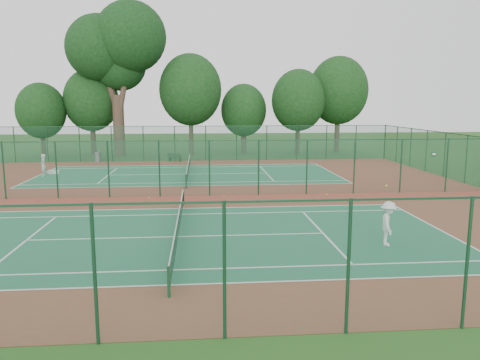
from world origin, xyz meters
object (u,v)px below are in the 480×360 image
object	(u,v)px
big_tree	(117,47)
player_far	(43,165)
player_near	(388,223)
bench	(175,157)
kit_bag	(54,172)
trash_bin	(98,157)

from	to	relation	value
big_tree	player_far	bearing A→B (deg)	-104.71
player_near	bench	xyz separation A→B (m)	(-10.11, 28.31, -0.49)
kit_bag	big_tree	xyz separation A→B (m)	(3.34, 13.01, 11.37)
big_tree	trash_bin	bearing A→B (deg)	-103.89
player_far	kit_bag	size ratio (longest dim) A/B	2.08
bench	player_near	bearing A→B (deg)	-50.41
player_near	kit_bag	distance (m)	28.78
big_tree	kit_bag	bearing A→B (deg)	-104.40
bench	big_tree	world-z (taller)	big_tree
bench	kit_bag	bearing A→B (deg)	-122.70
kit_bag	trash_bin	bearing A→B (deg)	77.69
player_far	trash_bin	distance (m)	9.00
player_near	player_far	bearing A→B (deg)	61.50
player_near	player_far	xyz separation A→B (m)	(-19.95, 19.89, -0.04)
bench	kit_bag	world-z (taller)	bench
kit_bag	bench	bearing A→B (deg)	39.84
bench	player_far	bearing A→B (deg)	-119.48
trash_bin	bench	size ratio (longest dim) A/B	0.70
player_far	big_tree	size ratio (longest dim) A/B	0.11
player_far	big_tree	bearing A→B (deg)	161.00
player_far	big_tree	distance (m)	18.16
trash_bin	bench	distance (m)	7.48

